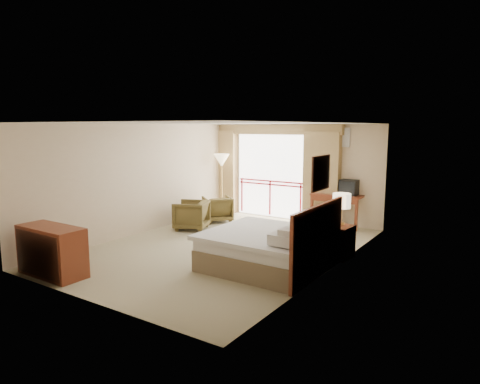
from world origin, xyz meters
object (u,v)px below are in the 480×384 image
Objects in this scene: armchair_near at (192,229)px; side_table at (193,211)px; table_lamp at (342,201)px; desk at (338,201)px; floor_lamp at (222,163)px; armchair_far at (218,221)px; bed at (270,248)px; tv at (349,187)px; wastebasket at (313,225)px; dresser at (52,251)px; nightstand at (339,242)px.

side_table is (-0.29, 0.40, 0.39)m from armchair_near.
table_lamp reaches higher than armchair_near.
desk is 3.57m from floor_lamp.
table_lamp is 0.82× the size of armchair_far.
bed is 4.78× the size of tv.
floor_lamp is at bearing 169.25° from armchair_near.
wastebasket is 0.23× the size of dresser.
tv is 0.58× the size of armchair_far.
wastebasket is (-0.59, -0.86, -0.91)m from tv.
floor_lamp is at bearing 94.31° from side_table.
side_table is at bearing -159.15° from wastebasket.
nightstand is at bearing 64.18° from armchair_near.
armchair_near is (-4.06, 0.17, -1.15)m from table_lamp.
bed is 3.97m from side_table.
desk is at bearing 116.22° from nightstand.
side_table is at bearing 92.61° from dresser.
side_table reaches higher than wastebasket.
dresser is (0.16, -5.17, 0.44)m from armchair_far.
bed is 3.37× the size of table_lamp.
nightstand reaches higher than armchair_near.
armchair_near is (-3.19, 1.53, -0.38)m from bed.
side_table is (-3.30, -2.07, -0.29)m from desk.
desk is 3.36m from armchair_far.
armchair_far is (-2.72, -0.41, -0.16)m from wastebasket.
dresser is (0.56, -5.94, -1.13)m from floor_lamp.
bed is at bearing -118.92° from nightstand.
table_lamp is at bearing 64.88° from armchair_near.
armchair_near is 1.44× the size of side_table.
side_table is at bearing 176.76° from nightstand.
desk reaches higher than side_table.
bed is 3.55m from armchair_near.
armchair_near is at bearing -142.88° from desk.
dresser is (-2.55, -5.58, 0.29)m from wastebasket.
table_lamp is at bearing -7.52° from side_table.
desk is 3.95m from armchair_near.
dresser reaches higher than side_table.
side_table is at bearing -85.69° from floor_lamp.
side_table is 4.46m from dresser.
armchair_near is 2.50m from floor_lamp.
wastebasket is 0.17× the size of floor_lamp.
side_table is (-4.35, 0.57, -0.76)m from table_lamp.
dresser is at bearing 42.04° from armchair_far.
tv reaches higher than dresser.
wastebasket is 3.13m from armchair_near.
table_lamp is 4.45m from side_table.
tv reaches higher than side_table.
armchair_near is (-3.31, -2.41, -1.07)m from tv.
wastebasket is (-1.34, 1.77, -0.17)m from nightstand.
table_lamp is 4.42m from armchair_far.
bed is 1.16× the size of floor_lamp.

